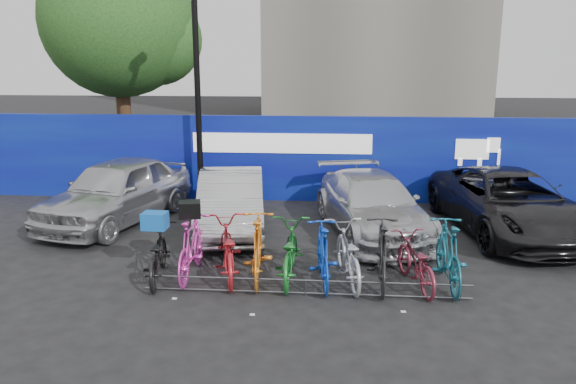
# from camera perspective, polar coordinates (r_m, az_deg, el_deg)

# --- Properties ---
(ground) EXTENTS (100.00, 100.00, 0.00)m
(ground) POSITION_cam_1_polar(r_m,az_deg,el_deg) (10.31, 1.94, -9.14)
(ground) COLOR black
(ground) RESTS_ON ground
(hoarding) EXTENTS (22.00, 0.18, 2.40)m
(hoarding) POSITION_cam_1_polar(r_m,az_deg,el_deg) (15.76, 3.04, 3.37)
(hoarding) COLOR #0B0985
(hoarding) RESTS_ON ground
(tree) EXTENTS (5.40, 5.20, 7.80)m
(tree) POSITION_cam_1_polar(r_m,az_deg,el_deg) (20.88, -16.21, 16.00)
(tree) COLOR #382314
(tree) RESTS_ON ground
(lamppost) EXTENTS (0.25, 0.50, 6.11)m
(lamppost) POSITION_cam_1_polar(r_m,az_deg,el_deg) (15.36, -9.20, 10.72)
(lamppost) COLOR black
(lamppost) RESTS_ON ground
(bike_rack) EXTENTS (5.60, 0.03, 0.30)m
(bike_rack) POSITION_cam_1_polar(r_m,az_deg,el_deg) (9.70, 1.77, -9.61)
(bike_rack) COLOR #595B60
(bike_rack) RESTS_ON ground
(car_0) EXTENTS (3.04, 5.01, 1.59)m
(car_0) POSITION_cam_1_polar(r_m,az_deg,el_deg) (14.36, -17.02, 0.13)
(car_0) COLOR #ADAEB2
(car_0) RESTS_ON ground
(car_1) EXTENTS (2.07, 4.37, 1.38)m
(car_1) POSITION_cam_1_polar(r_m,az_deg,el_deg) (13.18, -5.80, -0.97)
(car_1) COLOR #9FA0A3
(car_1) RESTS_ON ground
(car_2) EXTENTS (2.94, 4.99, 1.36)m
(car_2) POSITION_cam_1_polar(r_m,az_deg,el_deg) (13.05, 8.53, -1.27)
(car_2) COLOR #B9B9BE
(car_2) RESTS_ON ground
(car_3) EXTENTS (3.12, 5.48, 1.44)m
(car_3) POSITION_cam_1_polar(r_m,az_deg,el_deg) (13.86, 21.52, -1.02)
(car_3) COLOR black
(car_3) RESTS_ON ground
(bike_0) EXTENTS (0.95, 1.93, 0.97)m
(bike_0) POSITION_cam_1_polar(r_m,az_deg,el_deg) (10.53, -13.18, -6.19)
(bike_0) COLOR black
(bike_0) RESTS_ON ground
(bike_1) EXTENTS (0.56, 1.91, 1.15)m
(bike_1) POSITION_cam_1_polar(r_m,az_deg,el_deg) (10.53, -9.79, -5.52)
(bike_1) COLOR #E53BB4
(bike_1) RESTS_ON ground
(bike_2) EXTENTS (1.18, 2.16, 1.08)m
(bike_2) POSITION_cam_1_polar(r_m,az_deg,el_deg) (10.41, -6.24, -5.83)
(bike_2) COLOR #AF1E26
(bike_2) RESTS_ON ground
(bike_3) EXTENTS (0.75, 2.05, 1.21)m
(bike_3) POSITION_cam_1_polar(r_m,az_deg,el_deg) (10.26, -3.09, -5.66)
(bike_3) COLOR orange
(bike_3) RESTS_ON ground
(bike_4) EXTENTS (0.70, 2.00, 1.05)m
(bike_4) POSITION_cam_1_polar(r_m,az_deg,el_deg) (10.26, 0.10, -6.13)
(bike_4) COLOR #1A7528
(bike_4) RESTS_ON ground
(bike_5) EXTENTS (0.72, 1.91, 1.12)m
(bike_5) POSITION_cam_1_polar(r_m,az_deg,el_deg) (10.08, 3.57, -6.29)
(bike_5) COLOR blue
(bike_5) RESTS_ON ground
(bike_6) EXTENTS (1.02, 2.08, 1.05)m
(bike_6) POSITION_cam_1_polar(r_m,az_deg,el_deg) (10.21, 6.06, -6.31)
(bike_6) COLOR #AFB0B7
(bike_6) RESTS_ON ground
(bike_7) EXTENTS (0.64, 1.99, 1.18)m
(bike_7) POSITION_cam_1_polar(r_m,az_deg,el_deg) (10.12, 9.55, -6.19)
(bike_7) COLOR black
(bike_7) RESTS_ON ground
(bike_8) EXTENTS (0.99, 1.86, 0.93)m
(bike_8) POSITION_cam_1_polar(r_m,az_deg,el_deg) (10.20, 12.80, -6.95)
(bike_8) COLOR maroon
(bike_8) RESTS_ON ground
(bike_9) EXTENTS (0.59, 1.99, 1.19)m
(bike_9) POSITION_cam_1_polar(r_m,az_deg,el_deg) (10.34, 15.99, -6.07)
(bike_9) COLOR #155F73
(bike_9) RESTS_ON ground
(cargo_crate) EXTENTS (0.44, 0.35, 0.31)m
(cargo_crate) POSITION_cam_1_polar(r_m,az_deg,el_deg) (10.33, -13.36, -2.86)
(cargo_crate) COLOR #1357B5
(cargo_crate) RESTS_ON bike_0
(cargo_topcase) EXTENTS (0.46, 0.43, 0.29)m
(cargo_topcase) POSITION_cam_1_polar(r_m,az_deg,el_deg) (10.32, -9.95, -1.75)
(cargo_topcase) COLOR black
(cargo_topcase) RESTS_ON bike_1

